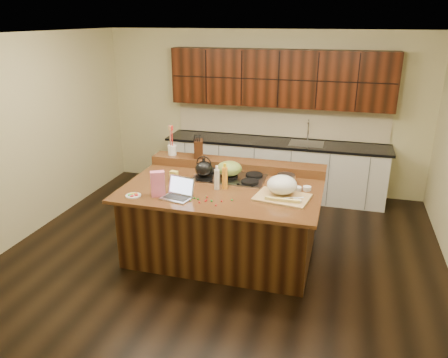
# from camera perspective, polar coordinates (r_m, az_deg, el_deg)

# --- Properties ---
(room) EXTENTS (5.52, 5.02, 2.72)m
(room) POSITION_cam_1_polar(r_m,az_deg,el_deg) (5.22, -0.15, 3.42)
(room) COLOR black
(room) RESTS_ON ground
(island) EXTENTS (2.40, 1.60, 0.92)m
(island) POSITION_cam_1_polar(r_m,az_deg,el_deg) (5.54, -0.14, -5.37)
(island) COLOR black
(island) RESTS_ON ground
(back_ledge) EXTENTS (2.40, 0.30, 0.12)m
(back_ledge) POSITION_cam_1_polar(r_m,az_deg,el_deg) (5.98, 1.69, 1.91)
(back_ledge) COLOR black
(back_ledge) RESTS_ON island
(cooktop) EXTENTS (0.92, 0.52, 0.05)m
(cooktop) POSITION_cam_1_polar(r_m,az_deg,el_deg) (5.63, 0.69, 0.24)
(cooktop) COLOR gray
(cooktop) RESTS_ON island
(back_counter) EXTENTS (3.70, 0.66, 2.40)m
(back_counter) POSITION_cam_1_polar(r_m,az_deg,el_deg) (7.36, 6.90, 5.34)
(back_counter) COLOR silver
(back_counter) RESTS_ON ground
(kettle) EXTENTS (0.24, 0.24, 0.20)m
(kettle) POSITION_cam_1_polar(r_m,az_deg,el_deg) (5.55, -2.65, 1.34)
(kettle) COLOR black
(kettle) RESTS_ON cooktop
(green_bowl) EXTENTS (0.40, 0.40, 0.18)m
(green_bowl) POSITION_cam_1_polar(r_m,az_deg,el_deg) (5.59, 0.70, 1.39)
(green_bowl) COLOR olive
(green_bowl) RESTS_ON cooktop
(laptop) EXTENTS (0.38, 0.33, 0.23)m
(laptop) POSITION_cam_1_polar(r_m,az_deg,el_deg) (5.05, -5.93, -1.73)
(laptop) COLOR #B7B7BC
(laptop) RESTS_ON island
(oil_bottle) EXTENTS (0.09, 0.09, 0.27)m
(oil_bottle) POSITION_cam_1_polar(r_m,az_deg,el_deg) (5.25, 0.10, 0.14)
(oil_bottle) COLOR orange
(oil_bottle) RESTS_ON island
(vinegar_bottle) EXTENTS (0.07, 0.07, 0.25)m
(vinegar_bottle) POSITION_cam_1_polar(r_m,az_deg,el_deg) (5.24, -0.94, -0.06)
(vinegar_bottle) COLOR silver
(vinegar_bottle) RESTS_ON island
(wooden_tray) EXTENTS (0.66, 0.53, 0.24)m
(wooden_tray) POSITION_cam_1_polar(r_m,az_deg,el_deg) (5.07, 7.59, -1.12)
(wooden_tray) COLOR tan
(wooden_tray) RESTS_ON island
(ramekin_a) EXTENTS (0.12, 0.12, 0.04)m
(ramekin_a) POSITION_cam_1_polar(r_m,az_deg,el_deg) (4.93, 9.49, -2.96)
(ramekin_a) COLOR white
(ramekin_a) RESTS_ON island
(ramekin_b) EXTENTS (0.10, 0.10, 0.04)m
(ramekin_b) POSITION_cam_1_polar(r_m,az_deg,el_deg) (5.31, 9.56, -1.25)
(ramekin_b) COLOR white
(ramekin_b) RESTS_ON island
(ramekin_c) EXTENTS (0.11, 0.11, 0.04)m
(ramekin_c) POSITION_cam_1_polar(r_m,az_deg,el_deg) (5.34, 10.79, -1.20)
(ramekin_c) COLOR white
(ramekin_c) RESTS_ON island
(strainer_bowl) EXTENTS (0.26, 0.26, 0.09)m
(strainer_bowl) POSITION_cam_1_polar(r_m,az_deg,el_deg) (5.52, 8.08, -0.06)
(strainer_bowl) COLOR #996B3F
(strainer_bowl) RESTS_ON island
(kitchen_timer) EXTENTS (0.09, 0.09, 0.07)m
(kitchen_timer) POSITION_cam_1_polar(r_m,az_deg,el_deg) (4.90, 8.89, -2.94)
(kitchen_timer) COLOR silver
(kitchen_timer) RESTS_ON island
(pink_bag) EXTENTS (0.18, 0.15, 0.30)m
(pink_bag) POSITION_cam_1_polar(r_m,az_deg,el_deg) (5.09, -8.64, -0.62)
(pink_bag) COLOR pink
(pink_bag) RESTS_ON island
(candy_plate) EXTENTS (0.19, 0.19, 0.01)m
(candy_plate) POSITION_cam_1_polar(r_m,az_deg,el_deg) (5.19, -11.76, -2.13)
(candy_plate) COLOR white
(candy_plate) RESTS_ON island
(package_box) EXTENTS (0.10, 0.08, 0.13)m
(package_box) POSITION_cam_1_polar(r_m,az_deg,el_deg) (5.56, -6.55, 0.39)
(package_box) COLOR #E7D151
(package_box) RESTS_ON island
(utensil_crock) EXTENTS (0.15, 0.15, 0.14)m
(utensil_crock) POSITION_cam_1_polar(r_m,az_deg,el_deg) (6.22, -6.79, 3.78)
(utensil_crock) COLOR white
(utensil_crock) RESTS_ON back_ledge
(knife_block) EXTENTS (0.18, 0.23, 0.24)m
(knife_block) POSITION_cam_1_polar(r_m,az_deg,el_deg) (6.07, -3.35, 3.98)
(knife_block) COLOR black
(knife_block) RESTS_ON back_ledge
(gumdrop_0) EXTENTS (0.02, 0.02, 0.02)m
(gumdrop_0) POSITION_cam_1_polar(r_m,az_deg,el_deg) (4.95, -2.30, -2.75)
(gumdrop_0) COLOR red
(gumdrop_0) RESTS_ON island
(gumdrop_1) EXTENTS (0.02, 0.02, 0.02)m
(gumdrop_1) POSITION_cam_1_polar(r_m,az_deg,el_deg) (5.01, -3.86, -2.50)
(gumdrop_1) COLOR #198C26
(gumdrop_1) RESTS_ON island
(gumdrop_2) EXTENTS (0.02, 0.02, 0.02)m
(gumdrop_2) POSITION_cam_1_polar(r_m,az_deg,el_deg) (4.96, -4.46, -2.77)
(gumdrop_2) COLOR red
(gumdrop_2) RESTS_ON island
(gumdrop_3) EXTENTS (0.02, 0.02, 0.02)m
(gumdrop_3) POSITION_cam_1_polar(r_m,az_deg,el_deg) (4.94, -1.65, -2.83)
(gumdrop_3) COLOR #198C26
(gumdrop_3) RESTS_ON island
(gumdrop_4) EXTENTS (0.02, 0.02, 0.02)m
(gumdrop_4) POSITION_cam_1_polar(r_m,az_deg,el_deg) (4.92, -0.31, -2.91)
(gumdrop_4) COLOR red
(gumdrop_4) RESTS_ON island
(gumdrop_5) EXTENTS (0.02, 0.02, 0.02)m
(gumdrop_5) POSITION_cam_1_polar(r_m,az_deg,el_deg) (4.98, -3.43, -2.61)
(gumdrop_5) COLOR #198C26
(gumdrop_5) RESTS_ON island
(gumdrop_6) EXTENTS (0.02, 0.02, 0.02)m
(gumdrop_6) POSITION_cam_1_polar(r_m,az_deg,el_deg) (4.89, -3.23, -3.06)
(gumdrop_6) COLOR red
(gumdrop_6) RESTS_ON island
(gumdrop_7) EXTENTS (0.02, 0.02, 0.02)m
(gumdrop_7) POSITION_cam_1_polar(r_m,az_deg,el_deg) (5.04, -2.33, -2.31)
(gumdrop_7) COLOR #198C26
(gumdrop_7) RESTS_ON island
(gumdrop_8) EXTENTS (0.02, 0.02, 0.02)m
(gumdrop_8) POSITION_cam_1_polar(r_m,az_deg,el_deg) (5.03, -2.22, -2.35)
(gumdrop_8) COLOR red
(gumdrop_8) RESTS_ON island
(gumdrop_9) EXTENTS (0.02, 0.02, 0.02)m
(gumdrop_9) POSITION_cam_1_polar(r_m,az_deg,el_deg) (4.95, 1.05, -2.76)
(gumdrop_9) COLOR #198C26
(gumdrop_9) RESTS_ON island
(gumdrop_10) EXTENTS (0.02, 0.02, 0.02)m
(gumdrop_10) POSITION_cam_1_polar(r_m,az_deg,el_deg) (4.93, -2.44, -2.88)
(gumdrop_10) COLOR red
(gumdrop_10) RESTS_ON island
(gumdrop_11) EXTENTS (0.02, 0.02, 0.02)m
(gumdrop_11) POSITION_cam_1_polar(r_m,az_deg,el_deg) (4.95, -4.40, -2.80)
(gumdrop_11) COLOR #198C26
(gumdrop_11) RESTS_ON island
(gumdrop_12) EXTENTS (0.02, 0.02, 0.02)m
(gumdrop_12) POSITION_cam_1_polar(r_m,az_deg,el_deg) (4.81, -1.05, -3.45)
(gumdrop_12) COLOR red
(gumdrop_12) RESTS_ON island
(gumdrop_13) EXTENTS (0.02, 0.02, 0.02)m
(gumdrop_13) POSITION_cam_1_polar(r_m,az_deg,el_deg) (4.92, -1.62, -2.90)
(gumdrop_13) COLOR #198C26
(gumdrop_13) RESTS_ON island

